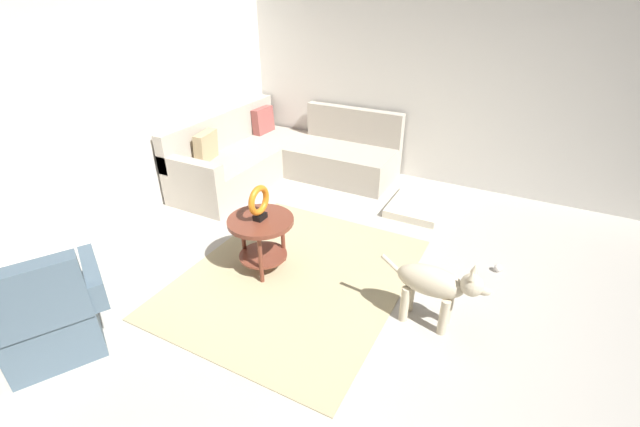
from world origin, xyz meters
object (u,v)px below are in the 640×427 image
dog (435,285)px  dog_toy_ball (498,268)px  armchair (47,317)px  torus_sculpture (259,202)px  sectional_couch (280,158)px  dog_bed_mat (418,205)px  side_table (261,231)px

dog → dog_toy_ball: (0.97, -0.39, -0.34)m
armchair → torus_sculpture: armchair is taller
armchair → dog_toy_ball: size_ratio=13.64×
sectional_couch → dog_toy_ball: bearing=-106.4°
dog_bed_mat → dog_toy_ball: size_ratio=10.99×
dog → sectional_couch: bearing=-124.6°
side_table → dog_bed_mat: side_table is taller
armchair → dog_bed_mat: armchair is taller
sectional_couch → armchair: 3.43m
torus_sculpture → dog: size_ratio=0.38×
dog → dog_toy_ball: 1.10m
sectional_couch → armchair: size_ratio=2.27×
side_table → torus_sculpture: 0.29m
sectional_couch → side_table: sectional_couch is taller
sectional_couch → torus_sculpture: (-1.86, -0.99, 0.42)m
sectional_couch → dog: size_ratio=2.65×
dog → dog_toy_ball: dog is taller
side_table → dog_bed_mat: bearing=-27.3°
sectional_couch → dog_bed_mat: sectional_couch is taller
torus_sculpture → sectional_couch: bearing=28.0°
armchair → side_table: bearing=3.7°
sectional_couch → dog_toy_ball: (-0.88, -2.97, -0.25)m
torus_sculpture → dog_toy_ball: (0.98, -1.98, -0.68)m
torus_sculpture → dog_bed_mat: 2.19m
armchair → dog_toy_ball: bearing=-17.3°
side_table → dog_toy_ball: (0.98, -1.98, -0.38)m
dog_bed_mat → sectional_couch: bearing=89.8°
side_table → dog_toy_ball: bearing=-63.7°
sectional_couch → dog: 3.18m
armchair → dog: armchair is taller
armchair → dog_bed_mat: bearing=3.1°
dog_bed_mat → dog_toy_ball: bearing=-130.2°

